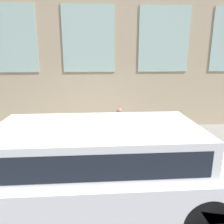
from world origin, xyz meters
name	(u,v)px	position (x,y,z in m)	size (l,w,h in m)	color
ground_plane	(89,166)	(0.00, 0.00, 0.00)	(80.00, 80.00, 0.00)	#47474C
sidewalk	(90,143)	(1.29, 0.00, 0.08)	(2.58, 60.00, 0.15)	gray
fire_hydrant	(104,141)	(0.36, -0.39, 0.50)	(0.28, 0.41, 0.68)	#2D7260
person	(120,124)	(0.86, -0.84, 0.81)	(0.27, 0.18, 1.10)	#998466
parked_truck_white_near	(94,161)	(-1.50, -0.16, 0.91)	(1.90, 5.37, 1.54)	black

